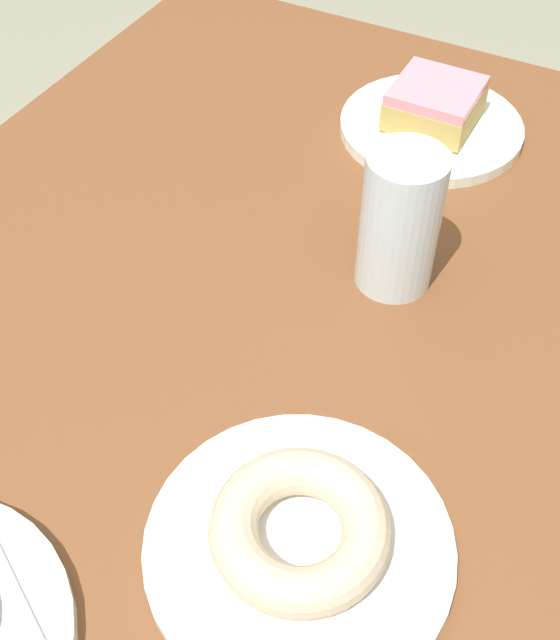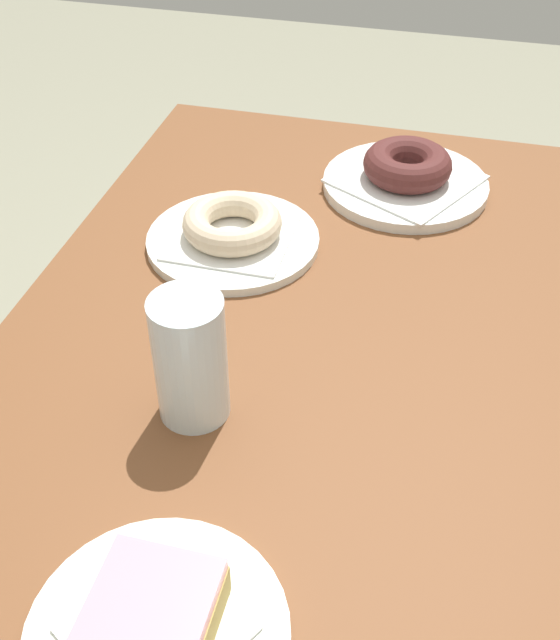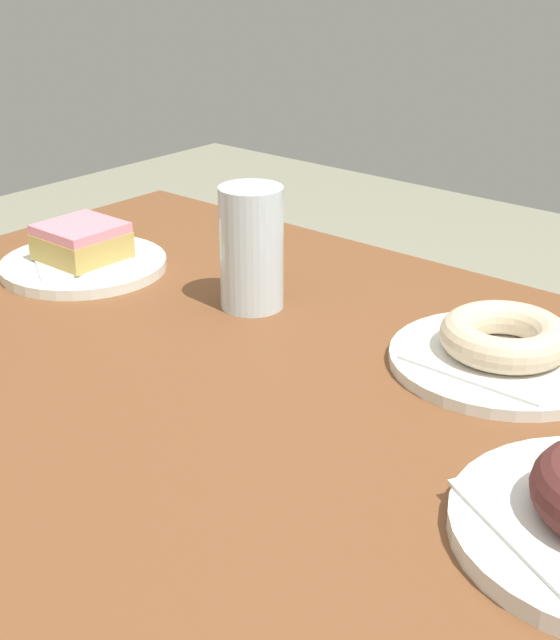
{
  "view_description": "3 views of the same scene",
  "coord_description": "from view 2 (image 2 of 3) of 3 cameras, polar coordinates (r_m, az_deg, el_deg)",
  "views": [
    {
      "loc": [
        0.4,
        0.26,
        1.27
      ],
      "look_at": [
        0.01,
        0.06,
        0.79
      ],
      "focal_mm": 46.02,
      "sensor_mm": 36.0,
      "label": 1
    },
    {
      "loc": [
        -0.59,
        -0.09,
        1.31
      ],
      "look_at": [
        -0.01,
        0.05,
        0.8
      ],
      "focal_mm": 44.14,
      "sensor_mm": 36.0,
      "label": 2
    },
    {
      "loc": [
        0.5,
        -0.55,
        1.14
      ],
      "look_at": [
        -0.02,
        0.06,
        0.78
      ],
      "focal_mm": 51.06,
      "sensor_mm": 36.0,
      "label": 3
    }
  ],
  "objects": [
    {
      "name": "table",
      "position": [
        0.88,
        3.48,
        -7.03
      ],
      "size": [
        1.04,
        0.71,
        0.76
      ],
      "color": "brown",
      "rests_on": "ground_plane"
    },
    {
      "name": "plate_glazed_square",
      "position": [
        0.62,
        -8.86,
        -21.61
      ],
      "size": [
        0.19,
        0.19,
        0.01
      ],
      "primitive_type": "cylinder",
      "color": "white",
      "rests_on": "table"
    },
    {
      "name": "napkin_glazed_square",
      "position": [
        0.62,
        -8.94,
        -21.28
      ],
      "size": [
        0.15,
        0.15,
        0.0
      ],
      "primitive_type": "cube",
      "rotation": [
        0.0,
        0.0,
        -0.53
      ],
      "color": "white",
      "rests_on": "plate_glazed_square"
    },
    {
      "name": "donut_glazed_square",
      "position": [
        0.6,
        -9.17,
        -20.26
      ],
      "size": [
        0.09,
        0.09,
        0.04
      ],
      "color": "tan",
      "rests_on": "napkin_glazed_square"
    },
    {
      "name": "plate_sugar_ring",
      "position": [
        0.96,
        -3.43,
        5.79
      ],
      "size": [
        0.21,
        0.21,
        0.01
      ],
      "primitive_type": "cylinder",
      "color": "white",
      "rests_on": "table"
    },
    {
      "name": "napkin_sugar_ring",
      "position": [
        0.96,
        -3.44,
        6.14
      ],
      "size": [
        0.14,
        0.14,
        0.0
      ],
      "primitive_type": "cube",
      "rotation": [
        0.0,
        0.0,
        -0.01
      ],
      "color": "white",
      "rests_on": "plate_sugar_ring"
    },
    {
      "name": "donut_sugar_ring",
      "position": [
        0.95,
        -3.48,
        7.03
      ],
      "size": [
        0.12,
        0.12,
        0.03
      ],
      "primitive_type": "torus",
      "color": "beige",
      "rests_on": "napkin_sugar_ring"
    },
    {
      "name": "plate_chocolate_ring",
      "position": [
        1.08,
        9.06,
        9.68
      ],
      "size": [
        0.22,
        0.22,
        0.01
      ],
      "primitive_type": "cylinder",
      "color": "white",
      "rests_on": "table"
    },
    {
      "name": "napkin_chocolate_ring",
      "position": [
        1.08,
        9.11,
        10.08
      ],
      "size": [
        0.22,
        0.22,
        0.0
      ],
      "primitive_type": "cube",
      "rotation": [
        0.0,
        0.0,
        -0.5
      ],
      "color": "white",
      "rests_on": "plate_chocolate_ring"
    },
    {
      "name": "donut_chocolate_ring",
      "position": [
        1.07,
        9.23,
        11.07
      ],
      "size": [
        0.12,
        0.12,
        0.04
      ],
      "primitive_type": "torus",
      "color": "#4E2221",
      "rests_on": "napkin_chocolate_ring"
    },
    {
      "name": "water_glass",
      "position": [
        0.71,
        -6.52,
        -2.84
      ],
      "size": [
        0.07,
        0.07,
        0.13
      ],
      "primitive_type": "cylinder",
      "color": "silver",
      "rests_on": "table"
    }
  ]
}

